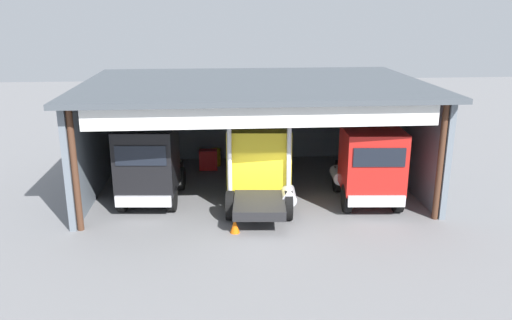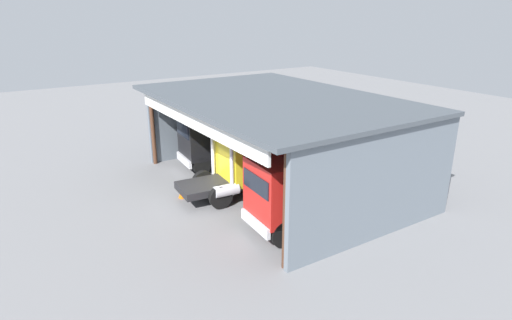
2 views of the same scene
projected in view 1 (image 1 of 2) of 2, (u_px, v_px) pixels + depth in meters
name	position (u px, v px, depth m)	size (l,w,h in m)	color
ground_plane	(263.00, 226.00, 19.42)	(80.00, 80.00, 0.00)	slate
workshop_shed	(252.00, 109.00, 23.59)	(14.61, 9.99, 4.85)	slate
truck_black_right_bay	(149.00, 164.00, 21.12)	(2.58, 5.33, 3.43)	black
truck_yellow_yard_outside	(260.00, 166.00, 20.91)	(2.82, 4.64, 3.59)	yellow
truck_red_center_left_bay	(369.00, 165.00, 21.01)	(2.60, 5.02, 3.45)	red
oil_drum	(215.00, 157.00, 26.63)	(0.58, 0.58, 0.87)	gold
tool_cart	(208.00, 160.00, 26.01)	(0.90, 0.60, 1.00)	red
traffic_cone	(235.00, 225.00, 18.75)	(0.36, 0.36, 0.56)	orange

